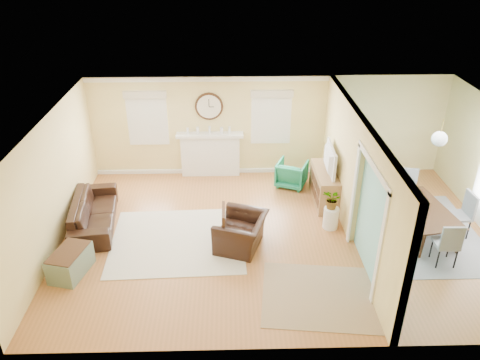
{
  "coord_description": "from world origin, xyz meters",
  "views": [
    {
      "loc": [
        -1.02,
        -8.11,
        5.73
      ],
      "look_at": [
        -0.8,
        0.3,
        1.2
      ],
      "focal_mm": 35.0,
      "sensor_mm": 36.0,
      "label": 1
    }
  ],
  "objects_px": {
    "dining_table": "(422,221)",
    "eames_chair": "(241,232)",
    "green_chair": "(292,174)",
    "sofa": "(94,212)",
    "credenza": "(324,186)"
  },
  "relations": [
    {
      "from": "dining_table",
      "to": "eames_chair",
      "type": "bearing_deg",
      "value": 86.79
    },
    {
      "from": "green_chair",
      "to": "sofa",
      "type": "bearing_deg",
      "value": 42.92
    },
    {
      "from": "sofa",
      "to": "eames_chair",
      "type": "distance_m",
      "value": 3.3
    },
    {
      "from": "sofa",
      "to": "credenza",
      "type": "relative_size",
      "value": 1.53
    },
    {
      "from": "green_chair",
      "to": "dining_table",
      "type": "xyz_separation_m",
      "value": [
        2.48,
        -2.18,
        -0.01
      ]
    },
    {
      "from": "sofa",
      "to": "green_chair",
      "type": "relative_size",
      "value": 3.02
    },
    {
      "from": "eames_chair",
      "to": "dining_table",
      "type": "bearing_deg",
      "value": 114.37
    },
    {
      "from": "credenza",
      "to": "eames_chair",
      "type": "bearing_deg",
      "value": -138.89
    },
    {
      "from": "green_chair",
      "to": "credenza",
      "type": "relative_size",
      "value": 0.51
    },
    {
      "from": "eames_chair",
      "to": "dining_table",
      "type": "relative_size",
      "value": 0.59
    },
    {
      "from": "sofa",
      "to": "eames_chair",
      "type": "bearing_deg",
      "value": -113.26
    },
    {
      "from": "eames_chair",
      "to": "credenza",
      "type": "height_order",
      "value": "credenza"
    },
    {
      "from": "credenza",
      "to": "dining_table",
      "type": "distance_m",
      "value": 2.28
    },
    {
      "from": "sofa",
      "to": "eames_chair",
      "type": "height_order",
      "value": "eames_chair"
    },
    {
      "from": "eames_chair",
      "to": "green_chair",
      "type": "xyz_separation_m",
      "value": [
        1.34,
        2.55,
        -0.02
      ]
    }
  ]
}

